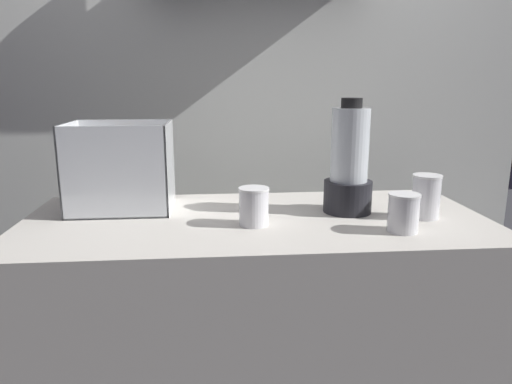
{
  "coord_description": "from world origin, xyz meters",
  "views": [
    {
      "loc": [
        -0.12,
        -1.37,
        1.31
      ],
      "look_at": [
        0.0,
        0.0,
        0.98
      ],
      "focal_mm": 33.14,
      "sensor_mm": 36.0,
      "label": 1
    }
  ],
  "objects_px": {
    "juice_cup_pomegranate_far_left": "(254,208)",
    "juice_cup_pomegranate_middle": "(426,199)",
    "carrot_display_bin": "(121,182)",
    "blender_pitcher": "(349,166)",
    "juice_cup_beet_left": "(403,215)"
  },
  "relations": [
    {
      "from": "juice_cup_pomegranate_middle",
      "to": "carrot_display_bin",
      "type": "bearing_deg",
      "value": 168.73
    },
    {
      "from": "carrot_display_bin",
      "to": "blender_pitcher",
      "type": "relative_size",
      "value": 0.89
    },
    {
      "from": "carrot_display_bin",
      "to": "juice_cup_pomegranate_far_left",
      "type": "xyz_separation_m",
      "value": [
        0.41,
        -0.21,
        -0.04
      ]
    },
    {
      "from": "carrot_display_bin",
      "to": "blender_pitcher",
      "type": "bearing_deg",
      "value": -7.81
    },
    {
      "from": "juice_cup_pomegranate_far_left",
      "to": "blender_pitcher",
      "type": "bearing_deg",
      "value": 20.56
    },
    {
      "from": "juice_cup_pomegranate_far_left",
      "to": "juice_cup_pomegranate_middle",
      "type": "bearing_deg",
      "value": 3.02
    },
    {
      "from": "carrot_display_bin",
      "to": "juice_cup_pomegranate_far_left",
      "type": "distance_m",
      "value": 0.46
    },
    {
      "from": "carrot_display_bin",
      "to": "juice_cup_beet_left",
      "type": "xyz_separation_m",
      "value": [
        0.81,
        -0.31,
        -0.04
      ]
    },
    {
      "from": "juice_cup_pomegranate_far_left",
      "to": "carrot_display_bin",
      "type": "bearing_deg",
      "value": 152.49
    },
    {
      "from": "carrot_display_bin",
      "to": "juice_cup_pomegranate_middle",
      "type": "xyz_separation_m",
      "value": [
        0.93,
        -0.19,
        -0.03
      ]
    },
    {
      "from": "blender_pitcher",
      "to": "juice_cup_pomegranate_middle",
      "type": "height_order",
      "value": "blender_pitcher"
    },
    {
      "from": "juice_cup_pomegranate_far_left",
      "to": "juice_cup_beet_left",
      "type": "distance_m",
      "value": 0.41
    },
    {
      "from": "carrot_display_bin",
      "to": "juice_cup_pomegranate_far_left",
      "type": "bearing_deg",
      "value": -27.51
    },
    {
      "from": "blender_pitcher",
      "to": "juice_cup_pomegranate_far_left",
      "type": "relative_size",
      "value": 3.24
    },
    {
      "from": "carrot_display_bin",
      "to": "juice_cup_pomegranate_far_left",
      "type": "relative_size",
      "value": 2.87
    }
  ]
}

